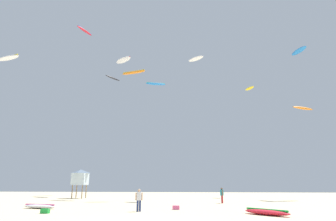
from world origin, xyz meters
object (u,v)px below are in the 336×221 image
Objects in this scene: kite_aloft_1 at (249,88)px; kite_aloft_2 at (299,51)px; kite_aloft_4 at (134,72)px; kite_aloft_8 at (303,108)px; lifeguard_tower at (80,177)px; kite_grounded_near at (40,206)px; gear_bag at (45,211)px; kite_grounded_mid at (267,212)px; kite_aloft_3 at (123,60)px; person_foreground at (139,198)px; kite_aloft_5 at (113,78)px; kite_aloft_7 at (196,59)px; kite_aloft_0 at (85,31)px; cooler_box at (176,208)px; person_midground at (222,194)px; kite_aloft_6 at (156,84)px; kite_aloft_9 at (8,58)px.

kite_aloft_2 is (7.31, -5.42, 4.39)m from kite_aloft_1.
kite_aloft_4 reaches higher than kite_aloft_8.
lifeguard_tower is 18.07m from kite_aloft_4.
kite_grounded_near is 4.62m from gear_bag.
kite_grounded_near is at bearing -146.70° from kite_aloft_2.
kite_grounded_near is 18.30m from kite_grounded_mid.
kite_grounded_mid is at bearing -59.05° from kite_aloft_3.
kite_aloft_3 is 13.88m from kite_aloft_4.
kite_aloft_2 is (34.58, 2.48, 20.18)m from lifeguard_tower.
kite_grounded_mid is (9.04, -1.69, -0.77)m from person_foreground.
kite_grounded_mid is 15.38m from gear_bag.
gear_bag is 44.63m from kite_aloft_5.
kite_aloft_5 is 25.83m from kite_aloft_7.
kite_aloft_8 is (28.99, 17.16, 12.52)m from kite_grounded_near.
kite_aloft_4 is at bearing 41.50° from kite_aloft_0.
kite_aloft_8 is at bearing 8.09° from kite_aloft_7.
kite_aloft_3 reaches higher than person_foreground.
kite_aloft_7 is at bearing 82.02° from cooler_box.
cooler_box is at bearing 51.49° from person_midground.
kite_aloft_6 is at bearing -165.00° from kite_aloft_2.
person_midground is 22.09m from lifeguard_tower.
lifeguard_tower is 24.74m from kite_aloft_7.
kite_aloft_6 is 21.67m from kite_aloft_8.
person_foreground reaches higher than kite_grounded_mid.
kite_aloft_9 reaches higher than person_foreground.
kite_aloft_0 is (-20.59, 15.39, 23.84)m from kite_grounded_mid.
kite_aloft_9 is at bearing -5.96° from person_midground.
person_foreground is 0.38× the size of kite_aloft_4.
kite_aloft_4 is at bearing 87.02° from gear_bag.
kite_aloft_7 reaches higher than kite_grounded_near.
kite_aloft_4 reaches higher than person_midground.
kite_aloft_3 is 1.40× the size of kite_aloft_6.
lifeguard_tower reaches higher than kite_grounded_near.
kite_aloft_6 is (11.76, -3.64, 12.99)m from lifeguard_tower.
gear_bag is at bearing -83.49° from kite_aloft_3.
lifeguard_tower is 26.42m from kite_aloft_5.
kite_aloft_7 reaches higher than person_foreground.
kite_grounded_mid is 35.34m from kite_aloft_2.
person_foreground is at bearing -143.51° from cooler_box.
lifeguard_tower is 17.89m from kite_aloft_6.
kite_aloft_7 is at bearing -171.91° from kite_aloft_8.
person_midground is 0.46× the size of kite_aloft_2.
kite_aloft_5 is at bearing 135.69° from kite_aloft_7.
kite_aloft_6 is 1.14× the size of kite_aloft_7.
kite_aloft_1 is 29.35m from kite_aloft_5.
kite_grounded_mid is 5.65× the size of gear_bag.
kite_aloft_3 is (-1.08, 28.25, 26.61)m from kite_grounded_near.
kite_grounded_mid is at bearing -43.99° from lifeguard_tower.
kite_grounded_near is 28.51m from kite_aloft_7.
kite_aloft_0 is at bearing 36.23° from kite_aloft_9.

